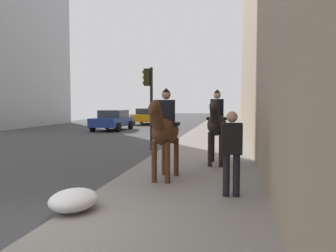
% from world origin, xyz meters
% --- Properties ---
extents(sidewalk_slab, '(120.00, 3.54, 0.12)m').
position_xyz_m(sidewalk_slab, '(0.00, -1.77, 0.06)').
color(sidewalk_slab, gray).
rests_on(sidewalk_slab, ground).
extents(mounted_horse_near, '(2.15, 0.66, 2.23)m').
position_xyz_m(mounted_horse_near, '(3.61, -1.23, 1.33)').
color(mounted_horse_near, '#4C2B16').
rests_on(mounted_horse_near, sidewalk_slab).
extents(mounted_horse_far, '(2.15, 0.61, 2.27)m').
position_xyz_m(mounted_horse_far, '(5.95, -2.36, 1.37)').
color(mounted_horse_far, black).
rests_on(mounted_horse_far, sidewalk_slab).
extents(pedestrian_greeting, '(0.30, 0.42, 1.70)m').
position_xyz_m(pedestrian_greeting, '(2.30, -2.84, 1.10)').
color(pedestrian_greeting, black).
rests_on(pedestrian_greeting, sidewalk_slab).
extents(car_near_lane, '(4.59, 2.09, 1.44)m').
position_xyz_m(car_near_lane, '(27.14, 4.98, 0.76)').
color(car_near_lane, orange).
rests_on(car_near_lane, ground).
extents(car_mid_lane, '(4.29, 2.19, 1.44)m').
position_xyz_m(car_mid_lane, '(19.60, 5.68, 0.75)').
color(car_mid_lane, navy).
rests_on(car_mid_lane, ground).
extents(traffic_light_near_curb, '(0.20, 0.44, 3.42)m').
position_xyz_m(traffic_light_near_curb, '(9.56, 0.58, 2.31)').
color(traffic_light_near_curb, black).
rests_on(traffic_light_near_curb, ground).
extents(snow_pile_near, '(1.04, 0.80, 0.36)m').
position_xyz_m(snow_pile_near, '(0.86, -0.15, 0.30)').
color(snow_pile_near, white).
rests_on(snow_pile_near, sidewalk_slab).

